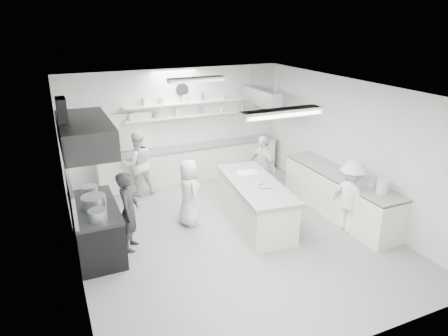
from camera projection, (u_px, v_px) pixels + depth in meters
name	position (u px, v px, depth m)	size (l,w,h in m)	color
floor	(229.00, 233.00, 8.54)	(6.00, 7.00, 0.02)	gray
ceiling	(230.00, 89.00, 7.48)	(6.00, 7.00, 0.02)	white
wall_back	(176.00, 125.00, 11.01)	(6.00, 0.04, 3.00)	silver
wall_front	(348.00, 255.00, 5.02)	(6.00, 0.04, 3.00)	silver
wall_left	(69.00, 191.00, 6.87)	(0.04, 7.00, 3.00)	silver
wall_right	(350.00, 147.00, 9.15)	(0.04, 7.00, 3.00)	silver
stove	(97.00, 230.00, 7.73)	(0.80, 1.80, 0.90)	black
exhaust_hood	(85.00, 134.00, 7.07)	(0.85, 2.00, 0.50)	#2B2B2B
back_counter	(191.00, 163.00, 11.23)	(5.00, 0.60, 0.92)	silver
shelf_lower	(201.00, 114.00, 11.07)	(4.20, 0.26, 0.04)	silver
shelf_upper	(201.00, 102.00, 10.95)	(4.20, 0.26, 0.04)	silver
pass_through_window	(128.00, 132.00, 10.51)	(1.30, 0.04, 1.00)	black
wall_clock	(182.00, 89.00, 10.72)	(0.32, 0.32, 0.05)	white
right_counter	(339.00, 195.00, 9.21)	(0.74, 3.30, 0.94)	silver
pot_rack	(261.00, 97.00, 10.55)	(0.30, 1.60, 0.40)	#A5A9AF
light_fixture_front	(281.00, 112.00, 5.97)	(1.30, 0.25, 0.10)	silver
light_fixture_rear	(196.00, 80.00, 9.05)	(1.30, 0.25, 0.10)	silver
prep_island	(255.00, 204.00, 8.82)	(0.91, 2.43, 0.90)	silver
stove_pot	(94.00, 203.00, 7.45)	(0.45, 0.45, 0.28)	#A5A9AF
cook_stove	(129.00, 211.00, 7.71)	(0.58, 0.38, 1.58)	#282829
cook_back	(138.00, 163.00, 10.11)	(0.80, 0.63, 1.65)	silver
cook_island_left	(189.00, 192.00, 8.68)	(0.72, 0.47, 1.47)	silver
cook_island_right	(262.00, 167.00, 10.00)	(0.93, 0.39, 1.58)	silver
cook_right	(351.00, 197.00, 8.37)	(1.01, 0.58, 1.56)	silver
bowl_island_a	(266.00, 187.00, 8.44)	(0.28, 0.28, 0.07)	#A5A9AF
bowl_island_b	(271.00, 185.00, 8.55)	(0.17, 0.17, 0.05)	silver
bowl_right	(356.00, 177.00, 8.85)	(0.25, 0.25, 0.06)	silver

